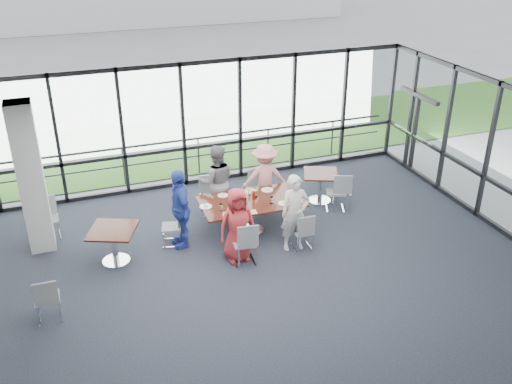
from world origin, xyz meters
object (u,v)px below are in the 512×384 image
object	(u,v)px
chair_spare_lb	(48,219)
structural_column	(31,179)
diner_far_right	(265,177)
chair_spare_r	(336,192)
chair_spare_la	(47,298)
diner_near_left	(237,225)
chair_main_fl	(212,196)
main_table	(251,205)
side_table_left	(113,234)
side_table_right	(321,178)
chair_main_end	(172,227)
chair_main_nl	(244,243)
chair_main_fr	(257,189)
diner_end	(180,208)
diner_near_right	(295,213)
chair_main_nr	(302,231)
diner_far_left	(217,182)

from	to	relation	value
chair_spare_lb	structural_column	bearing A→B (deg)	65.13
diner_far_right	chair_spare_r	bearing A→B (deg)	169.74
chair_spare_la	diner_near_left	bearing A→B (deg)	11.24
chair_spare_r	chair_main_fl	bearing A→B (deg)	-174.92
main_table	side_table_left	size ratio (longest dim) A/B	1.94
side_table_right	chair_main_end	xyz separation A→B (m)	(-3.84, -0.74, -0.21)
chair_main_nl	chair_spare_lb	xyz separation A→B (m)	(-3.66, 2.40, -0.02)
chair_spare_lb	chair_main_fr	bearing A→B (deg)	174.86
diner_far_right	chair_main_fl	size ratio (longest dim) A/B	1.89
structural_column	diner_end	distance (m)	3.03
diner_near_right	chair_main_fr	world-z (taller)	diner_near_right
chair_main_nl	chair_main_fr	size ratio (longest dim) A/B	1.02
side_table_left	chair_main_end	xyz separation A→B (m)	(1.23, 0.29, -0.23)
side_table_right	diner_far_right	bearing A→B (deg)	176.97
chair_main_nl	chair_main_fl	distance (m)	2.24
chair_main_nr	chair_spare_la	distance (m)	5.13
diner_near_left	diner_far_right	xyz separation A→B (m)	(1.29, 1.85, 0.03)
structural_column	chair_main_nl	distance (m)	4.46
chair_main_nr	chair_main_end	xyz separation A→B (m)	(-2.54, 1.11, 0.01)
chair_main_nr	chair_spare_r	world-z (taller)	chair_spare_r
chair_spare_la	chair_main_nl	bearing A→B (deg)	8.70
chair_main_fr	chair_spare_lb	size ratio (longest dim) A/B	1.02
diner_far_right	chair_spare_r	world-z (taller)	diner_far_right
diner_far_left	chair_main_fr	distance (m)	1.13
chair_main_nl	chair_main_nr	xyz separation A→B (m)	(1.33, 0.09, -0.05)
diner_end	diner_near_left	bearing A→B (deg)	42.66
diner_far_right	chair_main_fl	xyz separation A→B (m)	(-1.22, 0.23, -0.39)
diner_near_left	diner_end	world-z (taller)	diner_end
side_table_right	chair_main_fr	xyz separation A→B (m)	(-1.55, 0.28, -0.18)
chair_main_fl	chair_spare_lb	bearing A→B (deg)	13.29
chair_main_end	chair_main_nr	bearing A→B (deg)	81.13
diner_near_right	chair_main_nr	world-z (taller)	diner_near_right
side_table_left	diner_far_right	xyz separation A→B (m)	(3.66, 1.10, 0.19)
chair_main_nl	diner_near_right	bearing A→B (deg)	13.71
chair_spare_lb	chair_spare_r	bearing A→B (deg)	168.54
side_table_left	chair_main_fl	size ratio (longest dim) A/B	1.33
diner_end	chair_main_fr	distance (m)	2.42
diner_near_left	diner_near_right	bearing A→B (deg)	-0.43
diner_far_right	chair_main_fr	world-z (taller)	diner_far_right
structural_column	main_table	distance (m)	4.57
chair_spare_la	chair_main_fl	bearing A→B (deg)	37.12
side_table_right	chair_spare_r	size ratio (longest dim) A/B	1.15
diner_near_left	diner_far_left	world-z (taller)	diner_far_left
chair_main_fl	chair_spare_la	xyz separation A→B (m)	(-3.76, -2.76, -0.01)
chair_main_nl	chair_spare_la	xyz separation A→B (m)	(-3.77, -0.52, -0.03)
chair_main_nr	chair_spare_lb	bearing A→B (deg)	155.89
diner_far_right	main_table	bearing A→B (deg)	63.51
structural_column	chair_main_end	xyz separation A→B (m)	(2.61, -0.81, -1.19)
main_table	diner_far_right	bearing A→B (deg)	54.48
chair_main_fr	chair_spare_lb	bearing A→B (deg)	-14.50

